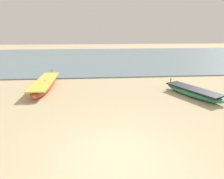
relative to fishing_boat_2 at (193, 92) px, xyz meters
The scene contains 4 objects.
ground 6.45m from the fishing_boat_2, 133.51° to the right, with size 80.00×80.00×0.00m, color #CCB789.
sea_water 14.87m from the fishing_boat_2, 107.37° to the left, with size 60.00×20.00×0.08m, color slate.
fishing_boat_2 is the anchor object (origin of this frame).
fishing_boat_3 8.27m from the fishing_boat_2, 165.53° to the left, with size 1.06×4.87×0.68m.
Camera 1 is at (-0.54, -4.52, 3.39)m, focal length 31.12 mm.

